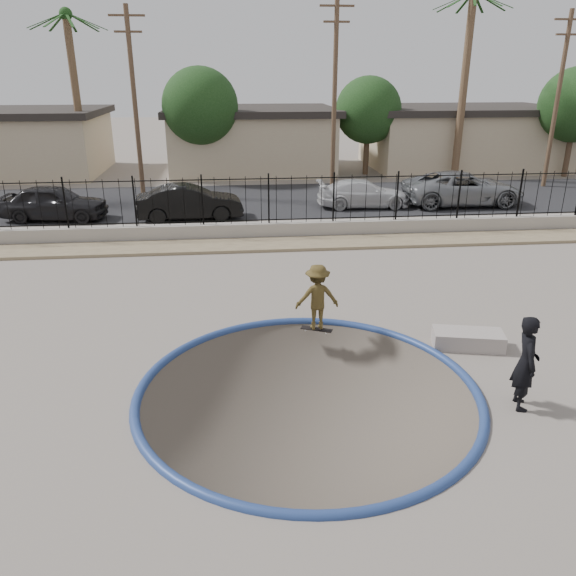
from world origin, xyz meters
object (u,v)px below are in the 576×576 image
(skater, at_px, (317,301))
(concrete_ledge, at_px, (468,339))
(car_d, at_px, (463,188))
(car_a, at_px, (54,202))
(skateboard, at_px, (317,329))
(videographer, at_px, (526,363))
(car_b, at_px, (190,202))
(car_c, at_px, (363,194))

(skater, distance_m, concrete_ledge, 3.67)
(car_d, bearing_deg, car_a, 93.14)
(skateboard, distance_m, car_d, 16.03)
(videographer, xyz_separation_m, concrete_ledge, (-0.02, 2.50, -0.75))
(car_b, relative_size, car_d, 0.80)
(concrete_ledge, distance_m, car_b, 14.72)
(videographer, height_order, car_c, videographer)
(skateboard, bearing_deg, car_a, 151.84)
(skater, bearing_deg, car_c, -109.56)
(videographer, relative_size, car_b, 0.42)
(car_d, bearing_deg, car_c, 89.93)
(car_c, bearing_deg, videographer, 178.91)
(concrete_ledge, height_order, car_c, car_c)
(car_a, distance_m, car_d, 18.69)
(skateboard, xyz_separation_m, videographer, (3.42, -3.71, 0.89))
(car_b, distance_m, car_d, 12.96)
(car_c, bearing_deg, skateboard, 163.91)
(videographer, distance_m, car_d, 17.83)
(concrete_ledge, height_order, car_a, car_a)
(skater, distance_m, videographer, 5.05)
(car_b, height_order, car_c, car_b)
(skater, relative_size, concrete_ledge, 1.03)
(skateboard, distance_m, car_a, 15.52)
(car_a, relative_size, car_c, 1.02)
(car_a, bearing_deg, skateboard, -135.81)
(car_c, bearing_deg, car_a, 95.84)
(concrete_ledge, relative_size, car_d, 0.28)
(skater, height_order, concrete_ledge, skater)
(concrete_ledge, relative_size, car_c, 0.37)
(skateboard, relative_size, videographer, 0.42)
(skater, bearing_deg, car_a, -53.65)
(car_a, height_order, car_b, car_a)
(skater, bearing_deg, car_d, -126.38)
(concrete_ledge, relative_size, car_a, 0.36)
(skater, xyz_separation_m, car_b, (-3.81, 11.61, -0.05))
(skater, distance_m, car_d, 16.01)
(car_a, height_order, car_d, car_d)
(skateboard, xyz_separation_m, car_b, (-3.81, 11.61, 0.72))
(videographer, relative_size, car_d, 0.33)
(car_b, bearing_deg, skater, -166.69)
(car_a, distance_m, car_b, 5.83)
(car_a, bearing_deg, videographer, -134.73)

